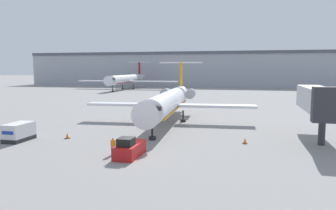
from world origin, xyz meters
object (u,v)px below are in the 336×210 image
object	(u,v)px
airplane_main	(169,101)
traffic_cone_left	(67,136)
traffic_cone_right	(245,141)
worker_near_tug	(113,146)
pushback_tug	(130,149)
luggage_cart	(19,132)
airplane_parked_far_left	(127,79)
jet_bridge	(318,100)

from	to	relation	value
airplane_main	traffic_cone_left	size ratio (longest dim) A/B	48.83
airplane_main	traffic_cone_right	xyz separation A→B (m)	(10.85, -11.37, -2.92)
worker_near_tug	traffic_cone_left	distance (m)	9.54
pushback_tug	worker_near_tug	distance (m)	1.67
luggage_cart	traffic_cone_right	bearing A→B (deg)	10.20
pushback_tug	airplane_parked_far_left	distance (m)	96.01
pushback_tug	jet_bridge	size ratio (longest dim) A/B	0.33
worker_near_tug	traffic_cone_right	bearing A→B (deg)	32.32
traffic_cone_right	airplane_main	bearing A→B (deg)	133.66
airplane_main	pushback_tug	bearing A→B (deg)	-87.80
pushback_tug	luggage_cart	bearing A→B (deg)	166.91
pushback_tug	jet_bridge	world-z (taller)	jet_bridge
luggage_cart	traffic_cone_left	bearing A→B (deg)	26.73
luggage_cart	traffic_cone_right	size ratio (longest dim) A/B	5.87
worker_near_tug	airplane_parked_far_left	size ratio (longest dim) A/B	0.04
pushback_tug	worker_near_tug	world-z (taller)	pushback_tug
traffic_cone_right	jet_bridge	xyz separation A→B (m)	(7.71, 3.66, 4.17)
airplane_parked_far_left	jet_bridge	world-z (taller)	airplane_parked_far_left
traffic_cone_left	airplane_parked_far_left	bearing A→B (deg)	106.11
pushback_tug	airplane_main	bearing A→B (deg)	92.20
jet_bridge	traffic_cone_left	bearing A→B (deg)	-168.18
traffic_cone_right	luggage_cart	bearing A→B (deg)	-169.80
jet_bridge	airplane_parked_far_left	bearing A→B (deg)	123.34
airplane_main	worker_near_tug	xyz separation A→B (m)	(-0.92, -18.82, -2.36)
traffic_cone_right	airplane_parked_far_left	xyz separation A→B (m)	(-43.95, 82.18, 3.48)
airplane_parked_far_left	jet_bridge	distance (m)	94.00
airplane_main	traffic_cone_right	distance (m)	15.99
luggage_cart	traffic_cone_left	distance (m)	5.13
traffic_cone_left	airplane_main	bearing A→B (deg)	56.86
luggage_cart	jet_bridge	size ratio (longest dim) A/B	0.28
traffic_cone_left	traffic_cone_right	world-z (taller)	traffic_cone_left
traffic_cone_right	jet_bridge	world-z (taller)	jet_bridge
traffic_cone_right	jet_bridge	size ratio (longest dim) A/B	0.05
luggage_cart	jet_bridge	distance (m)	33.04
luggage_cart	airplane_parked_far_left	distance (m)	88.81
airplane_main	traffic_cone_left	world-z (taller)	airplane_main
pushback_tug	traffic_cone_left	world-z (taller)	pushback_tug
jet_bridge	airplane_main	bearing A→B (deg)	157.44
traffic_cone_left	airplane_parked_far_left	distance (m)	87.76
traffic_cone_left	jet_bridge	xyz separation A→B (m)	(27.33, 5.72, 4.16)
jet_bridge	pushback_tug	bearing A→B (deg)	-147.70
pushback_tug	jet_bridge	bearing A→B (deg)	32.30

